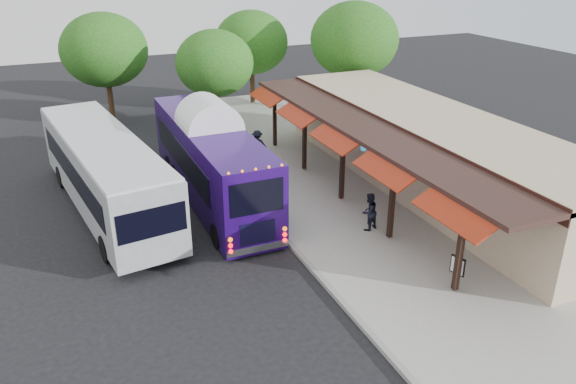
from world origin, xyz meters
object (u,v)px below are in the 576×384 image
ped_c (242,159)px  ped_b (369,212)px  ped_d (257,145)px  sign_board (457,267)px  city_bus (105,171)px  ped_a (283,198)px  coach_bus (211,158)px

ped_c → ped_b: bearing=80.9°
ped_d → sign_board: 14.51m
ped_c → sign_board: ped_c is taller
city_bus → ped_b: (9.38, -6.38, -0.92)m
city_bus → ped_c: 6.73m
city_bus → ped_a: bearing=-39.8°
ped_c → sign_board: bearing=75.3°
coach_bus → ped_d: (3.62, 3.85, -1.09)m
ped_b → ped_a: bearing=-57.4°
city_bus → ped_c: city_bus is taller
coach_bus → ped_c: size_ratio=6.62×
city_bus → ped_a: (6.58, -4.10, -0.77)m
ped_a → sign_board: ped_a is taller
ped_c → sign_board: size_ratio=1.48×
ped_c → city_bus: bearing=-20.1°
ped_c → ped_d: 2.59m
coach_bus → sign_board: 11.87m
ped_b → city_bus: bearing=-52.4°
ped_d → ped_a: bearing=84.4°
ped_d → ped_c: bearing=59.3°
coach_bus → ped_c: (2.05, 1.79, -0.98)m
sign_board → ped_c: bearing=88.9°
ped_b → ped_c: size_ratio=0.88×
city_bus → sign_board: (9.87, -11.24, -0.90)m
ped_a → ped_c: bearing=59.7°
ped_c → ped_a: bearing=60.4°
coach_bus → ped_a: size_ratio=6.23×
coach_bus → ped_c: 2.89m
coach_bus → sign_board: coach_bus is taller
city_bus → sign_board: bearing=-56.7°
ped_c → ped_d: ped_c is taller
city_bus → ped_b: city_bus is taller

